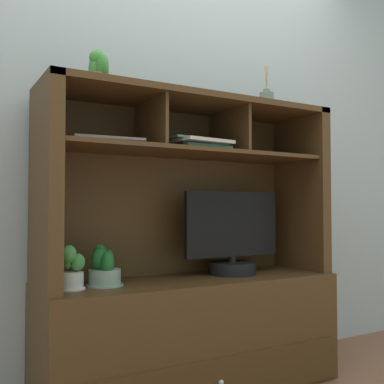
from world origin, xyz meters
The scene contains 9 objects.
back_wall centered at (0.00, 0.27, 1.40)m, with size 6.00×0.02×2.80m, color #A9B7B8.
media_console centered at (0.00, 0.01, 0.44)m, with size 1.49×0.52×1.44m.
tv_monitor centered at (0.25, 0.01, 0.72)m, with size 0.56×0.25×0.43m.
potted_orchid centered at (-0.45, 0.00, 0.62)m, with size 0.16×0.16×0.18m.
potted_fern centered at (-0.61, -0.02, 0.62)m, with size 0.13×0.13×0.19m.
magazine_stack_left centered at (-0.46, -0.01, 1.19)m, with size 0.33×0.24×0.02m.
magazine_stack_centre centered at (0.00, -0.04, 1.21)m, with size 0.33×0.31×0.05m.
diffuser_bottle centered at (0.48, 0.01, 1.49)m, with size 0.08×0.08×0.25m.
potted_succulent centered at (-0.48, 0.00, 1.52)m, with size 0.11×0.12×0.17m.
Camera 1 is at (-1.13, -1.98, 0.89)m, focal length 42.92 mm.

